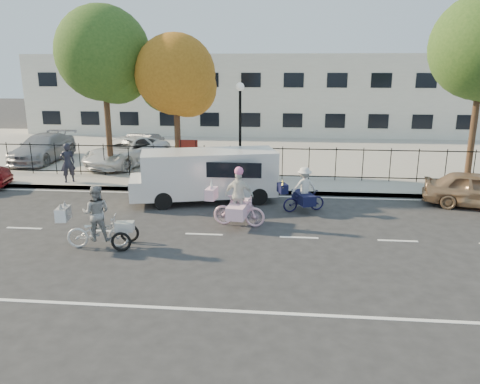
# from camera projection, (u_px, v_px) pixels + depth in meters

# --- Properties ---
(ground) EXTENTS (120.00, 120.00, 0.00)m
(ground) POSITION_uv_depth(u_px,v_px,m) (204.00, 234.00, 14.84)
(ground) COLOR #333334
(road_markings) EXTENTS (60.00, 9.52, 0.01)m
(road_markings) POSITION_uv_depth(u_px,v_px,m) (204.00, 234.00, 14.84)
(road_markings) COLOR silver
(road_markings) RESTS_ON ground
(curb) EXTENTS (60.00, 0.10, 0.15)m
(curb) POSITION_uv_depth(u_px,v_px,m) (224.00, 191.00, 19.67)
(curb) COLOR #A8A399
(curb) RESTS_ON ground
(sidewalk) EXTENTS (60.00, 2.20, 0.15)m
(sidewalk) POSITION_uv_depth(u_px,v_px,m) (227.00, 185.00, 20.68)
(sidewalk) COLOR #A8A399
(sidewalk) RESTS_ON ground
(parking_lot) EXTENTS (60.00, 15.60, 0.15)m
(parking_lot) POSITION_uv_depth(u_px,v_px,m) (245.00, 150.00, 29.23)
(parking_lot) COLOR #A8A399
(parking_lot) RESTS_ON ground
(iron_fence) EXTENTS (58.00, 0.06, 1.50)m
(iron_fence) POSITION_uv_depth(u_px,v_px,m) (230.00, 162.00, 21.52)
(iron_fence) COLOR black
(iron_fence) RESTS_ON sidewalk
(building) EXTENTS (34.00, 10.00, 6.00)m
(building) POSITION_uv_depth(u_px,v_px,m) (255.00, 93.00, 38.08)
(building) COLOR silver
(building) RESTS_ON ground
(lamppost) EXTENTS (0.36, 0.36, 4.33)m
(lamppost) POSITION_uv_depth(u_px,v_px,m) (240.00, 114.00, 20.51)
(lamppost) COLOR black
(lamppost) RESTS_ON sidewalk
(street_sign) EXTENTS (0.85, 0.06, 1.80)m
(street_sign) POSITION_uv_depth(u_px,v_px,m) (189.00, 152.00, 21.17)
(street_sign) COLOR black
(street_sign) RESTS_ON sidewalk
(zebra_trike) EXTENTS (2.21, 1.00, 1.88)m
(zebra_trike) POSITION_uv_depth(u_px,v_px,m) (97.00, 224.00, 13.62)
(zebra_trike) COLOR silver
(zebra_trike) RESTS_ON ground
(unicorn_bike) EXTENTS (2.04, 1.43, 2.02)m
(unicorn_bike) POSITION_uv_depth(u_px,v_px,m) (238.00, 204.00, 15.46)
(unicorn_bike) COLOR #FDC0D9
(unicorn_bike) RESTS_ON ground
(bull_bike) EXTENTS (1.83, 1.30, 1.65)m
(bull_bike) POSITION_uv_depth(u_px,v_px,m) (303.00, 194.00, 17.06)
(bull_bike) COLOR #121035
(bull_bike) RESTS_ON ground
(white_van) EXTENTS (6.00, 3.16, 2.00)m
(white_van) POSITION_uv_depth(u_px,v_px,m) (207.00, 174.00, 18.25)
(white_van) COLOR white
(white_van) RESTS_ON ground
(gold_sedan) EXTENTS (4.21, 2.51, 1.34)m
(gold_sedan) POSITION_uv_depth(u_px,v_px,m) (479.00, 190.00, 17.54)
(gold_sedan) COLOR #A8815B
(gold_sedan) RESTS_ON ground
(pedestrian) EXTENTS (0.76, 0.71, 1.75)m
(pedestrian) POSITION_uv_depth(u_px,v_px,m) (68.00, 163.00, 20.68)
(pedestrian) COLOR black
(pedestrian) RESTS_ON sidewalk
(lot_car_a) EXTENTS (2.04, 4.96, 1.44)m
(lot_car_a) POSITION_uv_depth(u_px,v_px,m) (43.00, 148.00, 25.37)
(lot_car_a) COLOR #93949A
(lot_car_a) RESTS_ON parking_lot
(lot_car_b) EXTENTS (3.94, 5.67, 1.44)m
(lot_car_b) POSITION_uv_depth(u_px,v_px,m) (127.00, 151.00, 24.28)
(lot_car_b) COLOR white
(lot_car_b) RESTS_ON parking_lot
(lot_car_c) EXTENTS (1.80, 4.25, 1.36)m
(lot_car_c) POSITION_uv_depth(u_px,v_px,m) (140.00, 147.00, 25.72)
(lot_car_c) COLOR #47494E
(lot_car_c) RESTS_ON parking_lot
(tree_west) EXTENTS (4.29, 4.29, 7.87)m
(tree_west) POSITION_uv_depth(u_px,v_px,m) (107.00, 58.00, 21.28)
(tree_west) COLOR #442D1D
(tree_west) RESTS_ON ground
(tree_mid) EXTENTS (3.63, 3.61, 6.62)m
(tree_mid) POSITION_uv_depth(u_px,v_px,m) (179.00, 78.00, 20.91)
(tree_mid) COLOR #442D1D
(tree_mid) RESTS_ON ground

